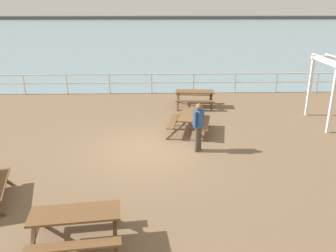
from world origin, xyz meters
TOP-DOWN VIEW (x-y plane):
  - ground_plane at (0.00, 0.00)m, footprint 30.00×24.00m
  - sea_band at (0.00, 52.75)m, footprint 142.00×90.00m
  - distant_shoreline at (0.00, 95.75)m, footprint 142.00×6.00m
  - seaward_railing at (-0.00, 7.75)m, footprint 23.07×0.07m
  - picnic_table_near_left at (2.08, 5.03)m, footprint 1.92×1.68m
  - picnic_table_mid_centre at (1.50, 1.48)m, footprint 1.83×2.05m
  - picnic_table_far_right at (-1.38, -4.97)m, footprint 1.96×1.72m
  - visitor at (1.65, -0.21)m, footprint 0.38×0.45m

SIDE VIEW (x-z plane):
  - ground_plane at x=0.00m, z-range -0.20..0.00m
  - sea_band at x=0.00m, z-range 0.00..0.00m
  - distant_shoreline at x=0.00m, z-range -0.90..0.90m
  - picnic_table_near_left at x=2.08m, z-range 0.19..0.98m
  - picnic_table_mid_centre at x=1.50m, z-range 0.19..0.98m
  - picnic_table_far_right at x=-1.38m, z-range 0.19..0.98m
  - seaward_railing at x=0.00m, z-range 0.22..1.30m
  - visitor at x=1.65m, z-range 0.12..1.78m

